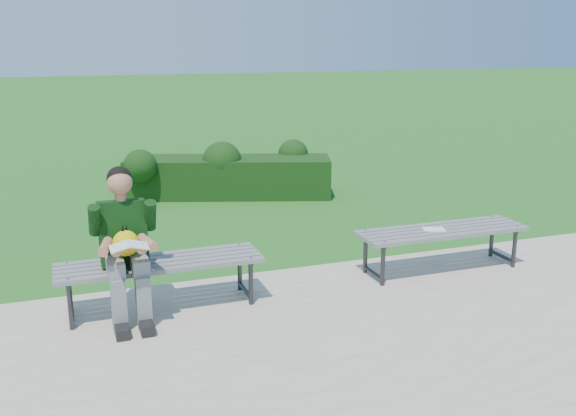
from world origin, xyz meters
The scene contains 7 objects.
ground centered at (0.00, 0.00, 0.00)m, with size 80.00×80.00×0.00m.
walkway centered at (0.00, -1.75, 0.01)m, with size 30.00×3.50×0.02m.
hedge centered at (0.18, 3.46, 0.36)m, with size 3.25×1.72×0.87m.
bench_left centered at (-1.47, -0.58, 0.42)m, with size 1.80×0.50×0.46m.
bench_right centered at (1.44, -0.57, 0.42)m, with size 1.80×0.50×0.46m.
seated_boy centered at (-1.77, -0.67, 0.71)m, with size 0.56×0.76×1.31m.
paper_sheet centered at (1.34, -0.57, 0.47)m, with size 0.26×0.22×0.01m.
Camera 1 is at (-2.21, -6.02, 2.37)m, focal length 40.00 mm.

